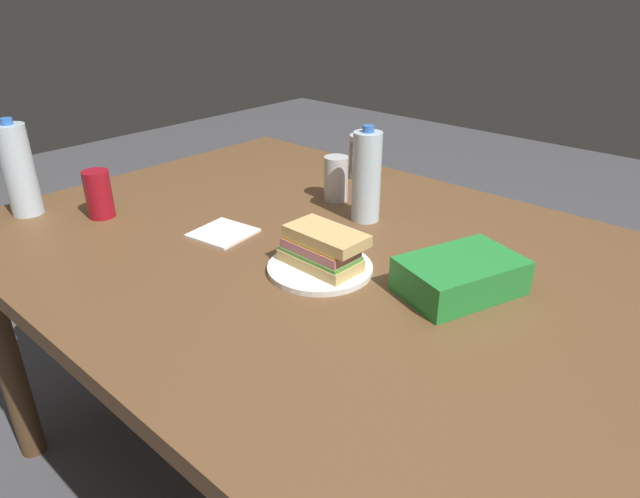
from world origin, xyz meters
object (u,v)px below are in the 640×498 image
at_px(water_bottle_spare, 367,177).
at_px(soda_can_silver, 336,179).
at_px(dining_table, 352,288).
at_px(sandwich, 322,248).
at_px(soda_can_red, 99,194).
at_px(plastic_cup_stack, 363,156).
at_px(paper_plate, 320,268).
at_px(chip_bag, 460,276).
at_px(water_bottle_tall, 19,170).

relative_size(water_bottle_spare, soda_can_silver, 1.97).
height_order(dining_table, soda_can_silver, soda_can_silver).
bearing_deg(water_bottle_spare, sandwich, -69.77).
distance_m(soda_can_red, plastic_cup_stack, 0.76).
xyz_separation_m(paper_plate, soda_can_red, (-0.61, -0.16, 0.06)).
xyz_separation_m(dining_table, soda_can_silver, (-0.26, 0.25, 0.13)).
xyz_separation_m(chip_bag, plastic_cup_stack, (-0.57, 0.42, 0.03)).
height_order(sandwich, water_bottle_spare, water_bottle_spare).
bearing_deg(plastic_cup_stack, chip_bag, -36.43).
relative_size(soda_can_red, soda_can_silver, 1.00).
bearing_deg(chip_bag, dining_table, 117.26).
bearing_deg(paper_plate, chip_bag, 24.31).
height_order(sandwich, plastic_cup_stack, plastic_cup_stack).
xyz_separation_m(chip_bag, soda_can_silver, (-0.50, 0.22, 0.03)).
xyz_separation_m(soda_can_red, water_bottle_tall, (-0.16, -0.12, 0.06)).
bearing_deg(water_bottle_spare, soda_can_silver, 159.13).
relative_size(sandwich, water_bottle_spare, 0.77).
xyz_separation_m(dining_table, water_bottle_tall, (-0.80, -0.36, 0.19)).
bearing_deg(plastic_cup_stack, water_bottle_tall, -119.74).
relative_size(chip_bag, soda_can_silver, 1.89).
bearing_deg(paper_plate, plastic_cup_stack, 119.92).
bearing_deg(plastic_cup_stack, soda_can_silver, -72.06).
height_order(chip_bag, soda_can_silver, soda_can_silver).
bearing_deg(plastic_cup_stack, paper_plate, -60.08).
bearing_deg(dining_table, soda_can_red, -158.94).
height_order(paper_plate, soda_can_silver, soda_can_silver).
relative_size(sandwich, chip_bag, 0.80).
relative_size(water_bottle_tall, plastic_cup_stack, 1.90).
relative_size(dining_table, chip_bag, 7.86).
distance_m(dining_table, chip_bag, 0.26).
height_order(water_bottle_tall, plastic_cup_stack, water_bottle_tall).
bearing_deg(soda_can_red, soda_can_silver, 53.34).
distance_m(sandwich, plastic_cup_stack, 0.62).
height_order(dining_table, plastic_cup_stack, plastic_cup_stack).
bearing_deg(water_bottle_tall, paper_plate, 19.60).
relative_size(sandwich, soda_can_red, 1.51).
relative_size(chip_bag, water_bottle_spare, 0.96).
height_order(paper_plate, sandwich, sandwich).
relative_size(paper_plate, water_bottle_tall, 0.89).
relative_size(soda_can_red, plastic_cup_stack, 0.93).
bearing_deg(paper_plate, soda_can_silver, 126.02).
bearing_deg(chip_bag, soda_can_red, 127.21).
relative_size(paper_plate, plastic_cup_stack, 1.70).
height_order(sandwich, water_bottle_tall, water_bottle_tall).
bearing_deg(plastic_cup_stack, water_bottle_spare, -50.71).
height_order(water_bottle_tall, soda_can_silver, water_bottle_tall).
bearing_deg(sandwich, plastic_cup_stack, 120.30).
xyz_separation_m(soda_can_red, soda_can_silver, (0.37, 0.49, 0.00)).
height_order(soda_can_red, soda_can_silver, same).
distance_m(water_bottle_tall, soda_can_silver, 0.81).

